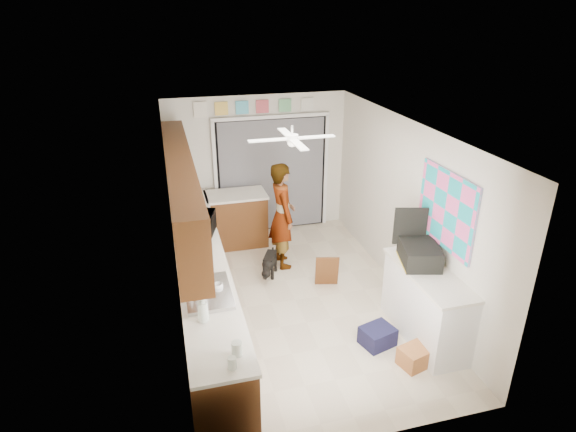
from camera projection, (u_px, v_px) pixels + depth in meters
floor at (295, 300)px, 6.91m from camera, size 5.00×5.00×0.00m
ceiling at (296, 128)px, 5.90m from camera, size 5.00×5.00×0.00m
wall_back at (258, 165)px, 8.62m from camera, size 3.20×0.00×3.20m
wall_front at (374, 335)px, 4.19m from camera, size 3.20×0.00×3.20m
wall_left at (173, 234)px, 6.03m from camera, size 0.00×5.00×5.00m
wall_right at (405, 209)px, 6.78m from camera, size 0.00×5.00×5.00m
left_base_cabinets at (202, 286)px, 6.42m from camera, size 0.60×4.80×0.90m
left_countertop at (200, 255)px, 6.23m from camera, size 0.62×4.80×0.04m
upper_cabinets at (181, 187)px, 6.02m from camera, size 0.32×4.00×0.80m
sink_basin at (208, 293)px, 5.34m from camera, size 0.50×0.76×0.06m
faucet at (190, 288)px, 5.25m from camera, size 0.03×0.03×0.22m
peninsula_base at (237, 220)px, 8.38m from camera, size 1.00×0.60×0.90m
peninsula_top at (235, 195)px, 8.19m from camera, size 1.04×0.64×0.04m
back_opening_recess at (272, 175)px, 8.73m from camera, size 2.00×0.06×2.10m
curtain_panel at (272, 176)px, 8.69m from camera, size 1.90×0.03×2.05m
door_trim_left at (216, 181)px, 8.46m from camera, size 0.06×0.04×2.10m
door_trim_right at (326, 171)px, 8.94m from camera, size 0.06×0.04×2.10m
door_trim_head at (271, 117)px, 8.27m from camera, size 2.10×0.04×0.06m
header_frame_0 at (221, 109)px, 8.03m from camera, size 0.22×0.02×0.22m
header_frame_1 at (242, 108)px, 8.11m from camera, size 0.22×0.02×0.22m
header_frame_2 at (262, 107)px, 8.19m from camera, size 0.22×0.02×0.22m
header_frame_3 at (285, 105)px, 8.29m from camera, size 0.22×0.02×0.22m
header_frame_4 at (307, 104)px, 8.38m from camera, size 0.22×0.02×0.22m
route66_sign at (200, 110)px, 7.94m from camera, size 0.22×0.02×0.26m
right_counter_base at (426, 306)px, 5.99m from camera, size 0.50×1.40×0.90m
right_counter_top at (429, 273)px, 5.79m from camera, size 0.54×1.44×0.04m
abstract_painting at (446, 210)px, 5.73m from camera, size 0.03×1.15×0.95m
ceiling_fan at (292, 139)px, 6.15m from camera, size 1.14×1.14×0.24m
microwave at (200, 225)px, 6.67m from camera, size 0.50×0.62×0.30m
soap_bottle at (203, 308)px, 4.83m from camera, size 0.14×0.14×0.30m
cup at (218, 287)px, 5.40m from camera, size 0.11×0.11×0.09m
jar_a at (237, 349)px, 4.39m from camera, size 0.13×0.13×0.14m
jar_b at (232, 363)px, 4.23m from camera, size 0.10×0.10×0.12m
paper_towel_roll at (200, 285)px, 5.28m from camera, size 0.12×0.12×0.26m
suitcase at (419, 254)px, 5.94m from camera, size 0.58×0.68×0.25m
suitcase_rim at (418, 262)px, 5.98m from camera, size 0.58×0.67×0.02m
suitcase_lid at (410, 226)px, 6.10m from camera, size 0.41×0.14×0.50m
cardboard_box at (416, 356)px, 5.63m from camera, size 0.44×0.37×0.23m
navy_crate at (377, 336)px, 5.97m from camera, size 0.46×0.42×0.24m
cabinet_door_panel at (327, 271)px, 7.15m from camera, size 0.37×0.21×0.51m
man at (282, 215)px, 7.54m from camera, size 0.43×0.64×1.72m
dog at (270, 264)px, 7.48m from camera, size 0.41×0.55×0.40m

